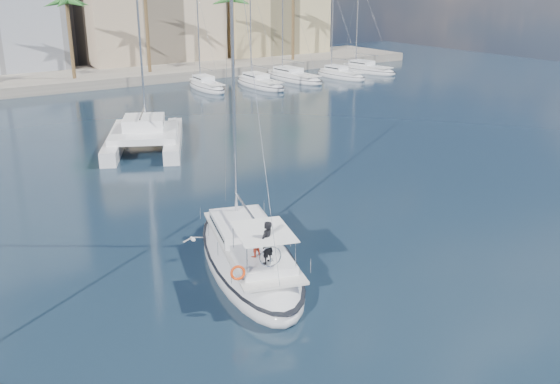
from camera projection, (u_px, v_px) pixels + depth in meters
ground at (293, 274)px, 29.10m from camera, size 160.00×160.00×0.00m
quay at (9, 84)px, 76.74m from camera, size 120.00×14.00×1.20m
building_tan_right at (265, 3)px, 101.62m from camera, size 18.00×12.00×18.00m
palm_centre at (4, 3)px, 70.43m from camera, size 3.60×3.60×12.30m
main_sloop at (249, 257)px, 29.52m from camera, size 7.32×12.78×18.08m
catamaran at (145, 134)px, 50.17m from camera, size 10.25×12.85×16.83m
seagull at (193, 239)px, 30.07m from camera, size 1.06×0.45×0.19m
moored_yacht_a at (207, 89)px, 76.50m from camera, size 3.37×9.52×11.90m
moored_yacht_b at (260, 87)px, 78.36m from camera, size 3.32×10.83×13.72m
moored_yacht_c at (293, 80)px, 83.36m from camera, size 3.98×12.33×15.54m
moored_yacht_d at (340, 78)px, 85.21m from camera, size 3.52×9.55×11.90m
moored_yacht_e at (367, 72)px, 90.21m from camera, size 4.61×11.11×13.72m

